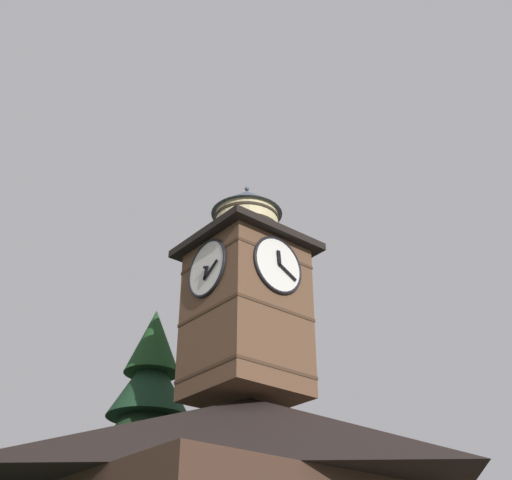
% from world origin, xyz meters
% --- Properties ---
extents(clock_tower, '(3.77, 3.77, 7.71)m').
position_xyz_m(clock_tower, '(0.79, -2.77, 11.38)').
color(clock_tower, brown).
rests_on(clock_tower, building_main).
extents(moon, '(2.10, 2.10, 2.10)m').
position_xyz_m(moon, '(-17.79, -38.27, 13.66)').
color(moon, silver).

